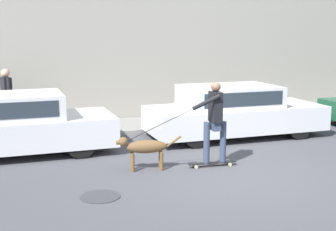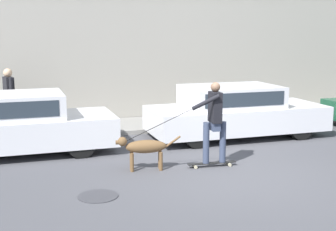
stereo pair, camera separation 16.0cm
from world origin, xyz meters
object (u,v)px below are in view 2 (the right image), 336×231
at_px(dog, 144,148).
at_px(pedestrian_with_bag, 9,96).
at_px(parked_car_1, 235,112).
at_px(parked_car_0, 10,125).
at_px(skateboarder, 214,119).

distance_m(dog, pedestrian_with_bag, 4.95).
bearing_deg(pedestrian_with_bag, parked_car_1, -36.31).
distance_m(parked_car_0, skateboarder, 4.51).
relative_size(parked_car_0, pedestrian_with_bag, 2.73).
height_order(parked_car_0, pedestrian_with_bag, pedestrian_with_bag).
distance_m(parked_car_0, pedestrian_with_bag, 2.19).
bearing_deg(skateboarder, dog, -3.80).
xyz_separation_m(skateboarder, pedestrian_with_bag, (-3.87, 4.46, 0.04)).
xyz_separation_m(parked_car_1, dog, (-3.01, -2.10, -0.19)).
bearing_deg(parked_car_0, dog, -40.36).
bearing_deg(dog, parked_car_1, -135.38).
xyz_separation_m(parked_car_0, skateboarder, (3.87, -2.30, 0.31)).
xyz_separation_m(dog, skateboarder, (1.39, -0.21, 0.52)).
bearing_deg(parked_car_0, parked_car_1, -0.08).
distance_m(parked_car_1, dog, 3.67).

